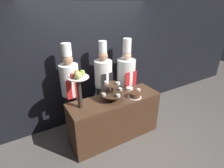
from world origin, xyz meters
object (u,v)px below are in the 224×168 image
serving_bowl_far (130,89)px  chef_center_left (104,81)px  tiered_stand (112,91)px  cup_white (139,90)px  cake_round (135,95)px  chef_left (71,87)px  fruit_pedestal (79,82)px  chef_center_right (126,78)px

serving_bowl_far → chef_center_left: size_ratio=0.09×
tiered_stand → cup_white: (0.59, -0.01, -0.13)m
chef_center_left → cake_round: bearing=-66.8°
cup_white → chef_left: (-1.18, 0.54, 0.13)m
tiered_stand → fruit_pedestal: bearing=177.2°
chef_center_right → fruit_pedestal: bearing=-158.4°
fruit_pedestal → chef_center_left: (0.70, 0.50, -0.34)m
chef_center_left → chef_center_right: chef_center_left is taller
serving_bowl_far → fruit_pedestal: bearing=-174.6°
chef_center_left → chef_center_right: 0.56m
cake_round → chef_center_left: bearing=113.2°
fruit_pedestal → cup_white: size_ratio=9.74×
fruit_pedestal → chef_left: 0.59m
fruit_pedestal → chef_center_left: size_ratio=0.37×
tiered_stand → chef_center_left: 0.54m
cake_round → fruit_pedestal: bearing=169.7°
chef_center_right → tiered_stand: bearing=-141.6°
chef_left → serving_bowl_far: bearing=-20.4°
cup_white → chef_center_right: 0.55m
serving_bowl_far → chef_center_right: chef_center_right is taller
chef_center_left → tiered_stand: bearing=-101.1°
serving_bowl_far → chef_center_right: (0.19, 0.40, 0.06)m
cup_white → serving_bowl_far: (-0.11, 0.14, 0.00)m
serving_bowl_far → chef_center_left: chef_center_left is taller
chef_center_left → chef_left: bearing=-180.0°
cup_white → chef_left: bearing=155.5°
cake_round → serving_bowl_far: serving_bowl_far is taller
fruit_pedestal → cake_round: bearing=-10.3°
tiered_stand → fruit_pedestal: size_ratio=0.68×
fruit_pedestal → chef_center_left: chef_center_left is taller
fruit_pedestal → chef_left: bearing=89.3°
chef_left → chef_center_left: (0.69, 0.00, -0.03)m
tiered_stand → serving_bowl_far: 0.51m
cup_white → chef_left: 1.31m
serving_bowl_far → chef_center_right: 0.44m
chef_left → chef_center_left: 0.69m
cup_white → chef_center_right: (0.07, 0.54, 0.06)m
fruit_pedestal → serving_bowl_far: 1.16m
tiered_stand → cup_white: 0.61m
cup_white → cake_round: bearing=-145.1°
fruit_pedestal → cake_round: (0.99, -0.18, -0.42)m
chef_center_left → chef_center_right: size_ratio=1.00×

